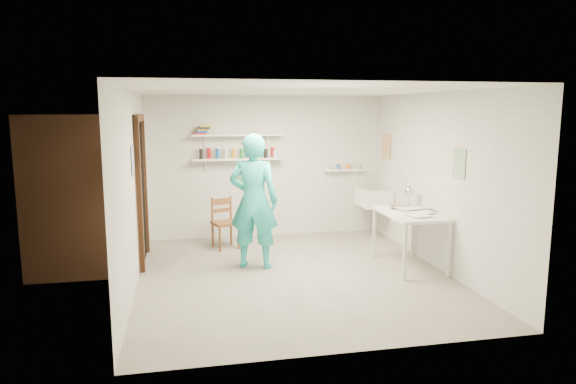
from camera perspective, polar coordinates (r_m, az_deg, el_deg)
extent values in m
cube|color=slate|center=(6.88, 0.68, -9.28)|extent=(4.00, 4.50, 0.02)
cube|color=silver|center=(6.53, 0.72, 11.31)|extent=(4.00, 4.50, 0.02)
cube|color=silver|center=(8.80, -2.43, 2.84)|extent=(4.00, 0.02, 2.40)
cube|color=silver|center=(4.45, 6.90, -3.41)|extent=(4.00, 0.02, 2.40)
cube|color=silver|center=(6.48, -16.96, 0.20)|extent=(0.02, 4.50, 2.40)
cube|color=silver|center=(7.29, 16.34, 1.18)|extent=(0.02, 4.50, 2.40)
cube|color=black|center=(7.54, -16.01, -0.09)|extent=(0.02, 0.90, 2.00)
cube|color=brown|center=(7.62, -21.36, 0.11)|extent=(1.40, 1.50, 2.10)
cube|color=brown|center=(7.45, -16.21, 7.91)|extent=(0.06, 1.05, 0.10)
cube|color=brown|center=(7.05, -16.15, -0.72)|extent=(0.06, 0.10, 2.00)
cube|color=brown|center=(8.03, -15.61, 0.47)|extent=(0.06, 0.10, 2.00)
cube|color=white|center=(8.59, -5.60, 3.66)|extent=(1.50, 0.22, 0.03)
cube|color=white|center=(8.56, -5.64, 6.33)|extent=(1.50, 0.22, 0.03)
cube|color=white|center=(9.03, 6.16, 2.45)|extent=(0.70, 0.14, 0.03)
cube|color=#334C7F|center=(6.48, -16.87, 3.33)|extent=(0.01, 0.28, 0.36)
cube|color=#995933|center=(8.87, 10.88, 5.01)|extent=(0.01, 0.34, 0.42)
cube|color=#3F724C|center=(6.76, 18.45, 3.05)|extent=(0.01, 0.30, 0.38)
cube|color=white|center=(8.79, 9.53, -0.58)|extent=(0.48, 0.60, 0.30)
imported|color=#26C0BA|center=(7.01, -3.82, -1.03)|extent=(0.79, 0.65, 1.85)
cylinder|color=beige|center=(7.16, -4.66, 1.67)|extent=(0.33, 0.15, 0.33)
cube|color=brown|center=(8.12, -6.96, -3.45)|extent=(0.47, 0.46, 0.81)
cube|color=silver|center=(7.31, 13.33, -5.18)|extent=(0.69, 1.16, 0.77)
sphere|color=silver|center=(7.68, 13.34, 0.11)|extent=(0.14, 0.14, 0.14)
cylinder|color=black|center=(8.54, -9.83, 4.21)|extent=(0.06, 0.06, 0.17)
cylinder|color=red|center=(8.54, -8.89, 4.24)|extent=(0.06, 0.06, 0.17)
cylinder|color=blue|center=(8.55, -7.95, 4.27)|extent=(0.06, 0.06, 0.17)
cylinder|color=white|center=(8.56, -7.01, 4.29)|extent=(0.06, 0.06, 0.17)
cylinder|color=orange|center=(8.57, -6.08, 4.31)|extent=(0.06, 0.06, 0.17)
cylinder|color=#268C3F|center=(8.59, -5.15, 4.34)|extent=(0.06, 0.06, 0.17)
cylinder|color=#8C268C|center=(8.61, -4.22, 4.36)|extent=(0.06, 0.06, 0.17)
cylinder|color=gold|center=(8.62, -3.29, 4.38)|extent=(0.06, 0.06, 0.17)
cylinder|color=black|center=(8.65, -2.37, 4.40)|extent=(0.06, 0.06, 0.17)
cylinder|color=red|center=(8.67, -1.46, 4.41)|extent=(0.06, 0.06, 0.17)
cube|color=red|center=(8.52, -9.69, 6.42)|extent=(0.18, 0.14, 0.03)
cube|color=#1933A5|center=(8.52, -9.56, 6.62)|extent=(0.18, 0.14, 0.03)
cube|color=orange|center=(8.52, -9.43, 6.81)|extent=(0.18, 0.14, 0.03)
cube|color=black|center=(8.52, -9.30, 7.00)|extent=(0.18, 0.14, 0.03)
cube|color=yellow|center=(8.52, -9.17, 7.19)|extent=(0.18, 0.14, 0.03)
cylinder|color=silver|center=(8.97, 4.90, 2.81)|extent=(0.07, 0.07, 0.09)
cylinder|color=#335999|center=(9.01, 5.74, 2.82)|extent=(0.07, 0.07, 0.09)
cylinder|color=orange|center=(9.05, 6.58, 2.84)|extent=(0.07, 0.07, 0.09)
cylinder|color=#999999|center=(9.09, 7.40, 2.85)|extent=(0.07, 0.07, 0.09)
cube|color=silver|center=(7.23, 13.44, -2.20)|extent=(0.30, 0.22, 0.00)
cube|color=#4C4742|center=(7.23, 13.44, -2.17)|extent=(0.30, 0.22, 0.00)
cube|color=beige|center=(7.23, 13.44, -2.14)|extent=(0.30, 0.22, 0.00)
cube|color=#383330|center=(7.23, 13.45, -2.11)|extent=(0.30, 0.22, 0.00)
cube|color=silver|center=(7.22, 13.45, -2.08)|extent=(0.30, 0.22, 0.00)
cube|color=silver|center=(7.22, 13.45, -2.05)|extent=(0.30, 0.22, 0.00)
cube|color=#4C4742|center=(7.22, 13.45, -2.02)|extent=(0.30, 0.22, 0.00)
cube|color=beige|center=(7.22, 13.45, -1.98)|extent=(0.30, 0.22, 0.00)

